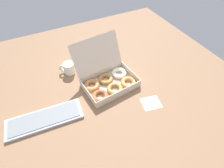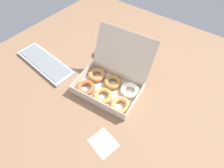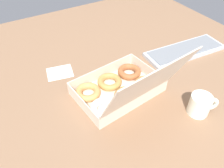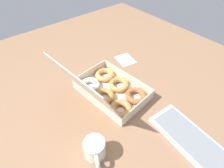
# 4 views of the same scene
# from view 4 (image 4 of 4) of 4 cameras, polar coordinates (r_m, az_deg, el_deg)

# --- Properties ---
(ground_plane) EXTENTS (1.80, 1.80, 0.02)m
(ground_plane) POSITION_cam_4_polar(r_m,az_deg,el_deg) (0.92, -1.23, -2.83)
(ground_plane) COLOR #866347
(donut_box) EXTENTS (0.38, 0.37, 0.27)m
(donut_box) POSITION_cam_4_polar(r_m,az_deg,el_deg) (0.87, -0.87, -1.98)
(donut_box) COLOR beige
(donut_box) RESTS_ON ground_plane
(keyboard) EXTENTS (0.44, 0.17, 0.02)m
(keyboard) POSITION_cam_4_polar(r_m,az_deg,el_deg) (0.80, 27.05, -18.41)
(keyboard) COLOR #B3BBC4
(keyboard) RESTS_ON ground_plane
(coffee_mug) EXTENTS (0.11, 0.08, 0.08)m
(coffee_mug) POSITION_cam_4_polar(r_m,az_deg,el_deg) (0.69, -5.63, -20.42)
(coffee_mug) COLOR white
(coffee_mug) RESTS_ON ground_plane
(paper_napkin) EXTENTS (0.13, 0.12, 0.00)m
(paper_napkin) POSITION_cam_4_polar(r_m,az_deg,el_deg) (1.12, 4.35, 7.95)
(paper_napkin) COLOR white
(paper_napkin) RESTS_ON ground_plane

